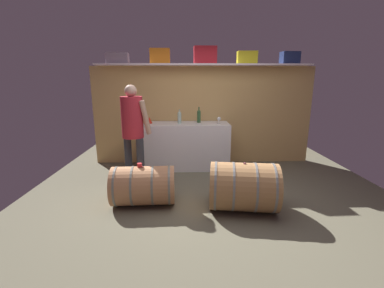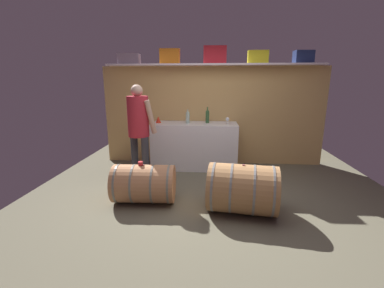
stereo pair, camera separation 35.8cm
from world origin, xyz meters
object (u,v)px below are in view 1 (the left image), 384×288
Objects in this scene: wine_bottle_green at (199,116)px; wine_bottle_clear at (179,117)px; toolcase_navy at (290,58)px; toolcase_red at (205,55)px; red_funnel at (149,120)px; wine_barrel_far at (244,187)px; wine_glass at (219,119)px; toolcase_yellow at (247,58)px; work_cabinet at (186,146)px; tasting_cup at (140,165)px; winemaker_pouring at (133,125)px; toolcase_orange at (160,56)px; wine_barrel_near at (143,186)px; toolcase_grey at (118,58)px.

wine_bottle_clear is (-0.38, -0.09, -0.01)m from wine_bottle_green.
toolcase_navy is 2.12m from wine_bottle_green.
wine_bottle_clear is (-0.51, -0.25, -1.18)m from toolcase_red.
wine_barrel_far is (1.49, -1.83, -0.64)m from red_funnel.
red_funnel is (-1.37, 0.05, -0.02)m from wine_glass.
toolcase_yellow is 2.10m from work_cabinet.
tasting_cup is (-1.03, -1.86, -1.62)m from toolcase_red.
work_cabinet is 1.01× the size of winemaker_pouring.
wine_bottle_clear is 0.16× the size of winemaker_pouring.
toolcase_orange is 0.43× the size of wine_barrel_near.
toolcase_red reaches higher than tasting_cup.
wine_glass is at bearing -151.13° from toolcase_yellow.
toolcase_yellow reaches higher than wine_bottle_green.
work_cabinet is at bearing -166.39° from toolcase_yellow.
red_funnel is (0.60, -0.22, -1.17)m from toolcase_grey.
toolcase_navy is at bearing 2.60° from toolcase_yellow.
wine_glass reaches higher than red_funnel.
work_cabinet is 13.13× the size of red_funnel.
winemaker_pouring is (-2.92, -1.07, -1.14)m from toolcase_navy.
toolcase_yellow is 3.21m from wine_barrel_near.
toolcase_orange is 2.67m from wine_barrel_near.
wine_bottle_clear is 0.78m from wine_glass.
wine_bottle_green is 2.05m from wine_barrel_near.
winemaker_pouring is at bearing 106.07° from wine_barrel_near.
toolcase_orange is at bearing 84.06° from wine_barrel_near.
wine_bottle_clear reaches higher than work_cabinet.
toolcase_yellow is 2.60m from winemaker_pouring.
wine_barrel_far is (1.38, -0.20, 0.05)m from wine_barrel_near.
wine_barrel_far is at bearing -74.90° from wine_bottle_green.
wine_bottle_green is 0.41m from wine_glass.
winemaker_pouring is at bearing -163.57° from toolcase_navy.
red_funnel is (-1.92, -0.22, -1.19)m from toolcase_yellow.
wine_glass is at bearing -2.06° from red_funnel.
toolcase_yellow is 3.06m from tasting_cup.
toolcase_red reaches higher than wine_bottle_green.
red_funnel reaches higher than tasting_cup.
winemaker_pouring is (-1.64, 0.98, 0.69)m from wine_barrel_far.
wine_bottle_green is at bearing 75.67° from winemaker_pouring.
toolcase_red is 3.40× the size of red_funnel.
wine_bottle_green reaches higher than tasting_cup.
red_funnel is at bearing -176.43° from wine_bottle_green.
red_funnel is at bearing 136.72° from wine_barrel_far.
toolcase_red is at bearing 108.38° from wine_barrel_far.
work_cabinet is at bearing 68.01° from tasting_cup.
winemaker_pouring reaches higher than work_cabinet.
toolcase_red is 0.49× the size of wine_barrel_near.
wine_barrel_near is 13.44× the size of tasting_cup.
wine_glass is 1.97× the size of tasting_cup.
tasting_cup is (-0.04, 0.00, 0.30)m from wine_barrel_near.
toolcase_red is 1.81m from work_cabinet.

